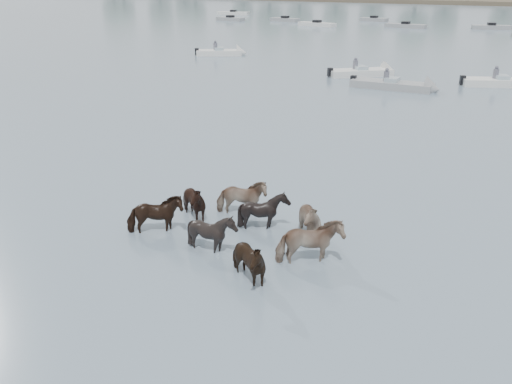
% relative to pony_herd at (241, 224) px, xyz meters
% --- Properties ---
extents(ground, '(400.00, 400.00, 0.00)m').
position_rel_pony_herd_xyz_m(ground, '(1.63, -0.41, -0.49)').
color(ground, slate).
rests_on(ground, ground).
extents(pony_herd, '(6.38, 5.07, 1.45)m').
position_rel_pony_herd_xyz_m(pony_herd, '(0.00, 0.00, 0.00)').
color(pony_herd, black).
rests_on(pony_herd, ground).
extents(motorboat_a, '(4.97, 4.52, 1.92)m').
position_rel_pony_herd_xyz_m(motorboat_a, '(-4.95, 28.41, -0.26)').
color(motorboat_a, silver).
rests_on(motorboat_a, ground).
extents(motorboat_b, '(5.90, 1.65, 1.92)m').
position_rel_pony_herd_xyz_m(motorboat_b, '(-1.36, 24.09, -0.27)').
color(motorboat_b, gray).
rests_on(motorboat_b, ground).
extents(motorboat_f, '(4.76, 3.64, 1.92)m').
position_rel_pony_herd_xyz_m(motorboat_f, '(-19.92, 32.96, -0.26)').
color(motorboat_f, silver).
rests_on(motorboat_f, ground).
extents(distant_flotilla, '(104.23, 21.40, 0.93)m').
position_rel_pony_herd_xyz_m(distant_flotilla, '(0.84, 71.45, -0.23)').
color(distant_flotilla, silver).
rests_on(distant_flotilla, ground).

